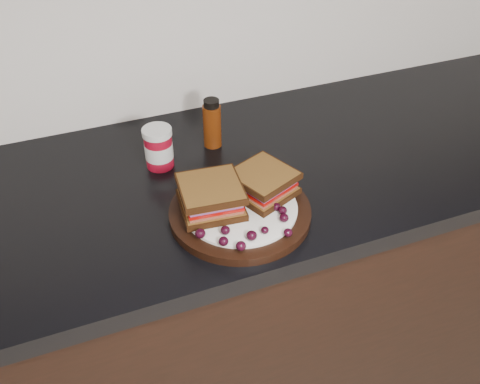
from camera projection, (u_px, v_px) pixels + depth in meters
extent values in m
cube|color=black|center=(126.00, 343.00, 1.38)|extent=(3.96, 0.58, 0.86)
cube|color=black|center=(98.00, 211.00, 1.10)|extent=(3.98, 0.60, 0.04)
cylinder|color=black|center=(240.00, 212.00, 1.05)|extent=(0.28, 0.28, 0.02)
ellipsoid|color=black|center=(200.00, 234.00, 0.97)|extent=(0.02, 0.02, 0.02)
ellipsoid|color=black|center=(225.00, 230.00, 0.98)|extent=(0.02, 0.02, 0.02)
ellipsoid|color=black|center=(224.00, 241.00, 0.96)|extent=(0.02, 0.02, 0.02)
ellipsoid|color=black|center=(241.00, 246.00, 0.95)|extent=(0.02, 0.02, 0.02)
ellipsoid|color=black|center=(252.00, 236.00, 0.97)|extent=(0.02, 0.02, 0.02)
ellipsoid|color=black|center=(265.00, 230.00, 0.98)|extent=(0.02, 0.02, 0.01)
ellipsoid|color=black|center=(288.00, 233.00, 0.97)|extent=(0.02, 0.02, 0.02)
ellipsoid|color=black|center=(284.00, 218.00, 1.01)|extent=(0.02, 0.02, 0.02)
ellipsoid|color=black|center=(283.00, 210.00, 1.02)|extent=(0.02, 0.02, 0.02)
ellipsoid|color=black|center=(276.00, 207.00, 1.03)|extent=(0.02, 0.02, 0.02)
ellipsoid|color=black|center=(274.00, 191.00, 1.07)|extent=(0.02, 0.02, 0.02)
ellipsoid|color=black|center=(270.00, 192.00, 1.07)|extent=(0.02, 0.02, 0.02)
ellipsoid|color=black|center=(269.00, 186.00, 1.08)|extent=(0.02, 0.02, 0.02)
ellipsoid|color=black|center=(200.00, 193.00, 1.06)|extent=(0.02, 0.02, 0.02)
ellipsoid|color=black|center=(196.00, 203.00, 1.04)|extent=(0.02, 0.02, 0.02)
ellipsoid|color=black|center=(211.00, 209.00, 1.02)|extent=(0.02, 0.02, 0.02)
ellipsoid|color=black|center=(199.00, 219.00, 1.00)|extent=(0.02, 0.02, 0.02)
ellipsoid|color=black|center=(207.00, 196.00, 1.06)|extent=(0.02, 0.02, 0.02)
ellipsoid|color=black|center=(197.00, 202.00, 1.04)|extent=(0.02, 0.02, 0.02)
ellipsoid|color=black|center=(200.00, 212.00, 1.02)|extent=(0.02, 0.02, 0.02)
cylinder|color=maroon|center=(159.00, 148.00, 1.17)|extent=(0.08, 0.08, 0.09)
cylinder|color=#542108|center=(212.00, 123.00, 1.22)|extent=(0.05, 0.05, 0.12)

